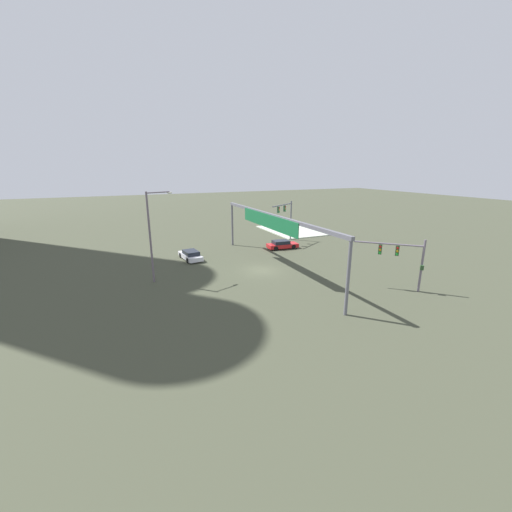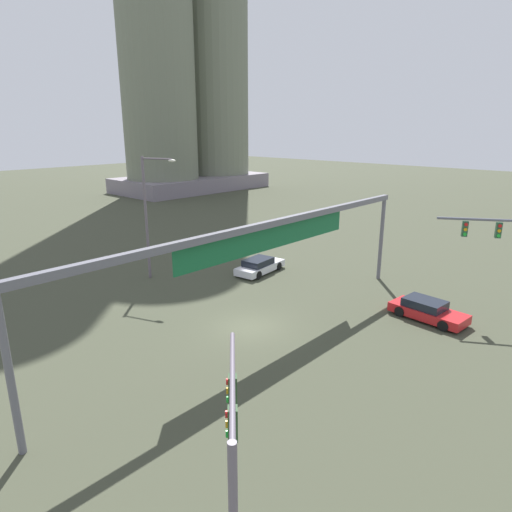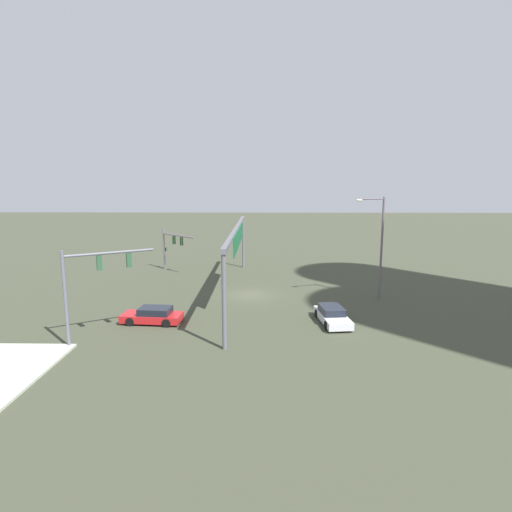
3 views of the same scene
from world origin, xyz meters
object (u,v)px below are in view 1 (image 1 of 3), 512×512
Objects in this scene: fire_hydrant_on_curb at (294,226)px; sedan_car_approaching at (191,255)px; traffic_signal_near_corner at (403,255)px; streetlamp_curved_arm at (152,231)px; sedan_car_waiting_far at (282,245)px; traffic_signal_opposite_side at (286,214)px.

sedan_car_approaching is at bearing 119.68° from fire_hydrant_on_curb.
traffic_signal_near_corner is 0.55× the size of streetlamp_curved_arm.
sedan_car_waiting_far reaches higher than fire_hydrant_on_curb.
sedan_car_approaching is at bearing -16.86° from traffic_signal_opposite_side.
sedan_car_waiting_far is (6.84, -18.64, -4.76)m from streetlamp_curved_arm.
traffic_signal_opposite_side reaches higher than sedan_car_waiting_far.
sedan_car_waiting_far is (0.25, -13.54, -0.00)m from sedan_car_approaching.
sedan_car_approaching is (18.65, 16.13, -2.84)m from traffic_signal_near_corner.
streetlamp_curved_arm is 20.42m from sedan_car_waiting_far.
sedan_car_approaching reaches higher than fire_hydrant_on_curb.
sedan_car_waiting_far is at bearing 143.10° from fire_hydrant_on_curb.
fire_hydrant_on_curb is at bearing 14.67° from streetlamp_curved_arm.
streetlamp_curved_arm is at bearing 14.59° from traffic_signal_near_corner.
streetlamp_curved_arm is 2.00× the size of sedan_car_waiting_far.
streetlamp_curved_arm reaches higher than sedan_car_approaching.
fire_hydrant_on_curb is (13.04, -9.79, -0.09)m from sedan_car_waiting_far.
traffic_signal_opposite_side is 1.36× the size of sedan_car_waiting_far.
streetlamp_curved_arm is 35.03m from fire_hydrant_on_curb.
traffic_signal_opposite_side is 12.08m from fire_hydrant_on_curb.
traffic_signal_near_corner is 32.88m from fire_hydrant_on_curb.
traffic_signal_opposite_side is 24.07m from streetlamp_curved_arm.
traffic_signal_near_corner is 7.13× the size of fire_hydrant_on_curb.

